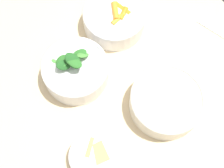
# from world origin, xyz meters

# --- Properties ---
(ground_plane) EXTENTS (10.00, 10.00, 0.00)m
(ground_plane) POSITION_xyz_m (0.00, 0.00, 0.00)
(ground_plane) COLOR #2D2D33
(dining_table) EXTENTS (1.27, 0.95, 0.76)m
(dining_table) POSITION_xyz_m (0.00, 0.00, 0.65)
(dining_table) COLOR beige
(dining_table) RESTS_ON ground_plane
(bowl_carrots) EXTENTS (0.19, 0.19, 0.07)m
(bowl_carrots) POSITION_xyz_m (-0.16, 0.15, 0.79)
(bowl_carrots) COLOR white
(bowl_carrots) RESTS_ON dining_table
(bowl_greens) EXTENTS (0.19, 0.19, 0.11)m
(bowl_greens) POSITION_xyz_m (-0.10, -0.04, 0.79)
(bowl_greens) COLOR white
(bowl_greens) RESTS_ON dining_table
(bowl_beans_hotdog) EXTENTS (0.20, 0.20, 0.06)m
(bowl_beans_hotdog) POSITION_xyz_m (0.13, 0.08, 0.79)
(bowl_beans_hotdog) COLOR silver
(bowl_beans_hotdog) RESTS_ON dining_table
(bowl_cookies) EXTENTS (0.12, 0.12, 0.04)m
(bowl_cookies) POSITION_xyz_m (0.11, -0.16, 0.78)
(bowl_cookies) COLOR white
(bowl_cookies) RESTS_ON dining_table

